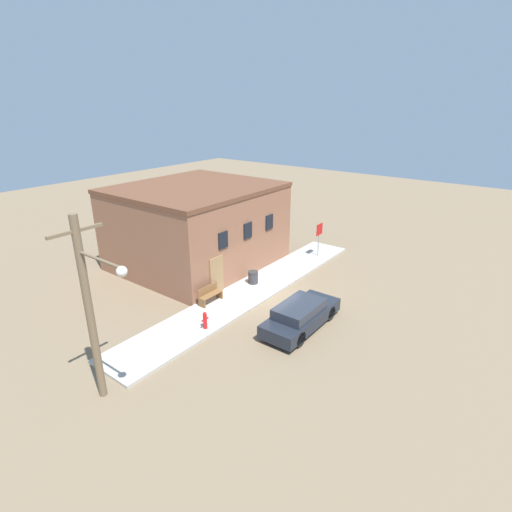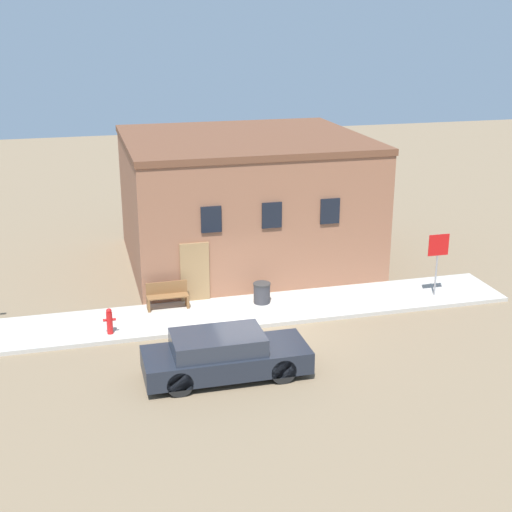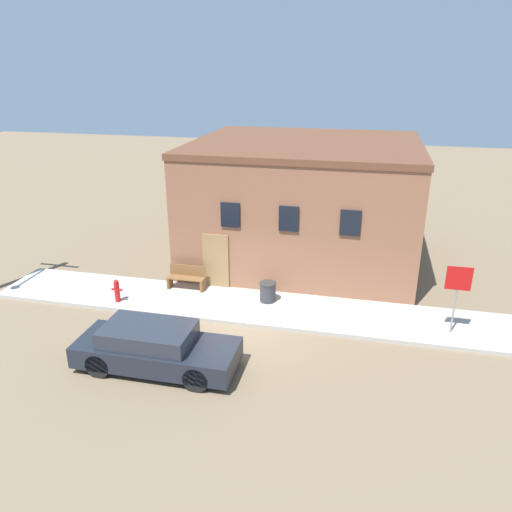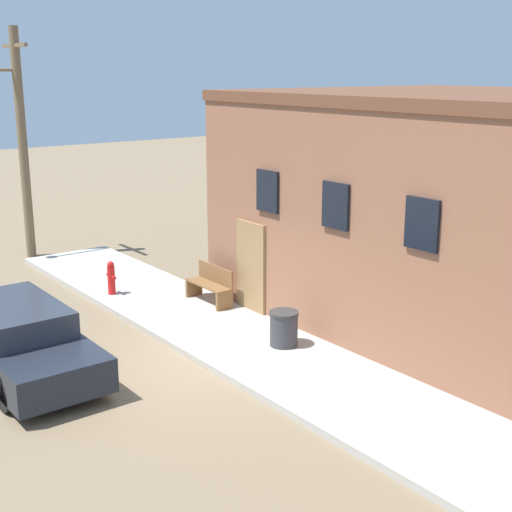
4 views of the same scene
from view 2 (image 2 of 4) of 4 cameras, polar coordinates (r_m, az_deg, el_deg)
ground_plane at (r=22.77m, az=-0.11°, el=-5.86°), size 80.00×80.00×0.00m
sidewalk at (r=23.88m, az=-0.88°, el=-4.47°), size 18.24×2.58×0.14m
brick_building at (r=28.30m, az=-0.99°, el=4.54°), size 9.14×8.24×5.05m
fire_hydrant at (r=22.43m, az=-11.64°, el=-5.11°), size 0.39×0.19×0.84m
stop_sign at (r=25.31m, az=14.35°, el=0.28°), size 0.76×0.06×2.23m
bench at (r=24.04m, az=-7.10°, el=-3.19°), size 1.38×0.44×0.88m
trash_bin at (r=24.28m, az=0.47°, el=-2.97°), size 0.59×0.59×0.71m
parked_car at (r=19.71m, az=-2.58°, el=-7.94°), size 4.54×1.73×1.29m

